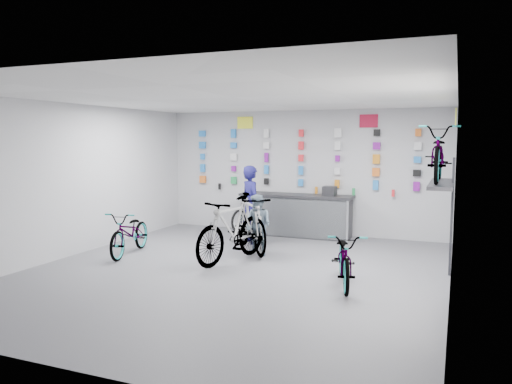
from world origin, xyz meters
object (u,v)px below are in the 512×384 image
at_px(bike_center, 232,230).
at_px(clerk, 251,204).
at_px(bike_service, 251,223).
at_px(customer, 258,225).
at_px(bike_right, 345,258).
at_px(counter, 296,216).
at_px(bike_left, 130,233).

xyz_separation_m(bike_center, clerk, (-0.33, 1.73, 0.25)).
relative_size(bike_service, customer, 1.62).
bearing_deg(bike_right, bike_service, 127.92).
relative_size(counter, bike_right, 1.62).
relative_size(bike_right, customer, 1.37).
distance_m(counter, clerk, 1.37).
bearing_deg(counter, bike_right, -61.56).
xyz_separation_m(clerk, customer, (0.60, -1.09, -0.25)).
bearing_deg(counter, customer, -92.00).
xyz_separation_m(counter, customer, (-0.08, -2.22, 0.12)).
relative_size(bike_center, bike_service, 1.03).
xyz_separation_m(bike_left, bike_center, (2.12, 0.25, 0.16)).
bearing_deg(customer, counter, 105.53).
relative_size(bike_left, customer, 1.39).
bearing_deg(bike_center, clerk, 113.91).
xyz_separation_m(bike_right, clerk, (-2.63, 2.47, 0.43)).
relative_size(bike_service, clerk, 1.15).
xyz_separation_m(bike_center, bike_service, (-0.00, 0.94, -0.02)).
bearing_deg(bike_left, customer, 8.19).
height_order(counter, customer, customer).
bearing_deg(bike_service, clerk, 73.22).
relative_size(bike_center, bike_right, 1.22).
height_order(bike_right, customer, customer).
relative_size(bike_left, clerk, 0.98).
xyz_separation_m(counter, bike_left, (-2.47, -3.11, -0.04)).
bearing_deg(clerk, bike_right, 178.40).
xyz_separation_m(bike_left, bike_service, (2.12, 1.19, 0.15)).
relative_size(bike_right, bike_service, 0.84).
distance_m(counter, bike_service, 1.96).
xyz_separation_m(bike_service, clerk, (-0.33, 0.79, 0.27)).
relative_size(bike_right, clerk, 0.97).
relative_size(bike_center, customer, 1.66).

